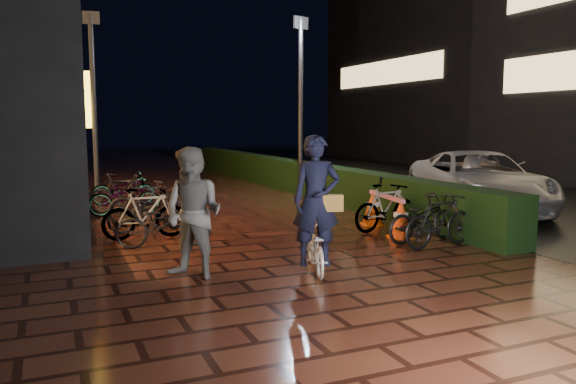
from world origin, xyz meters
name	(u,v)px	position (x,y,z in m)	size (l,w,h in m)	color
ground	(298,247)	(0.00, 0.00, 0.00)	(80.00, 80.00, 0.00)	#381911
asphalt_road	(486,192)	(9.00, 5.00, 0.00)	(11.00, 60.00, 0.01)	black
hedge	(289,175)	(3.30, 8.00, 0.50)	(0.70, 20.00, 1.00)	black
bystander_person	(193,213)	(-2.21, -1.24, 0.95)	(0.92, 0.72, 1.90)	#5B5C5E
van	(477,181)	(5.96, 2.08, 0.76)	(2.49, 5.41, 1.50)	#B0AFB4
far_buildings	(562,26)	(17.23, 9.61, 6.47)	(9.08, 31.00, 14.00)	black
lamp_post_hedge	(301,99)	(2.96, 6.35, 2.93)	(0.51, 0.21, 5.32)	black
lamp_post_sf	(94,98)	(-2.78, 7.95, 2.93)	(0.51, 0.17, 5.32)	black
cyclist	(316,222)	(-0.47, -1.67, 0.77)	(0.92, 1.52, 2.06)	silver
traffic_barrier	(386,213)	(2.29, 0.66, 0.38)	(0.72, 1.89, 0.77)	#E63F0C
cart_assembly	(381,196)	(3.14, 2.14, 0.52)	(0.56, 0.58, 1.01)	black
parked_bikes_storefront	(137,202)	(-2.29, 3.66, 0.46)	(1.96, 6.45, 0.99)	black
parked_bikes_hedge	(415,215)	(2.33, -0.31, 0.48)	(1.79, 2.40, 0.99)	black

